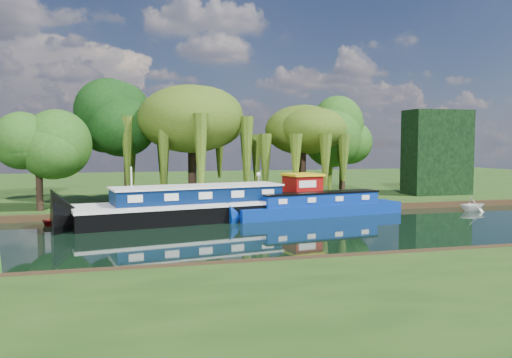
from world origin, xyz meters
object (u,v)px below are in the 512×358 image
object	(u,v)px
dutch_barge	(215,205)
white_cruiser	(472,211)
narrowboat	(320,207)
red_dinghy	(71,224)

from	to	relation	value
dutch_barge	white_cruiser	bearing A→B (deg)	-12.76
narrowboat	white_cruiser	size ratio (longest dim) A/B	5.64
red_dinghy	white_cruiser	xyz separation A→B (m)	(29.85, -0.85, 0.00)
dutch_barge	white_cruiser	size ratio (longest dim) A/B	8.18
white_cruiser	narrowboat	bearing A→B (deg)	84.99
narrowboat	red_dinghy	xyz separation A→B (m)	(-17.24, 0.40, -0.68)
dutch_barge	red_dinghy	size ratio (longest dim) A/B	5.70
red_dinghy	white_cruiser	distance (m)	29.87
narrowboat	red_dinghy	size ratio (longest dim) A/B	3.93
white_cruiser	dutch_barge	bearing A→B (deg)	84.98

